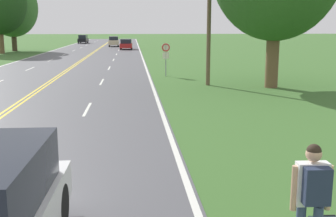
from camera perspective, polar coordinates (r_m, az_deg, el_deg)
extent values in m
cube|color=silver|center=(9.60, -16.39, -10.47)|extent=(0.12, 3.00, 0.00)
cube|color=silver|center=(18.18, -10.88, -0.08)|extent=(0.12, 3.00, 0.00)
cube|color=silver|center=(27.04, -8.96, 3.59)|extent=(0.12, 3.00, 0.00)
cube|color=silver|center=(35.96, -7.98, 5.44)|extent=(0.12, 3.00, 0.00)
cube|color=silver|center=(44.92, -7.39, 6.56)|extent=(0.12, 3.00, 0.00)
cube|color=silver|center=(53.89, -6.99, 7.30)|extent=(0.12, 3.00, 0.00)
cube|color=silver|center=(62.87, -6.71, 7.83)|extent=(0.12, 3.00, 0.00)
cube|color=silver|center=(71.85, -6.50, 8.23)|extent=(0.12, 3.00, 0.00)
cube|color=silver|center=(80.84, -6.33, 8.54)|extent=(0.12, 3.00, 0.00)
cube|color=silver|center=(89.83, -6.20, 8.79)|extent=(0.12, 3.00, 0.00)
cube|color=silver|center=(98.82, -6.09, 8.99)|extent=(0.12, 3.00, 0.00)
cube|color=silver|center=(107.82, -6.00, 9.16)|extent=(0.12, 3.00, 0.00)
cube|color=silver|center=(36.89, -18.17, 5.14)|extent=(0.12, 3.00, 0.00)
cube|color=silver|center=(45.66, -15.63, 6.32)|extent=(0.12, 3.00, 0.00)
cube|color=silver|center=(54.51, -13.90, 7.11)|extent=(0.12, 3.00, 0.00)
cube|color=silver|center=(63.40, -12.65, 7.67)|extent=(0.12, 3.00, 0.00)
cube|color=silver|center=(72.32, -11.71, 8.09)|extent=(0.12, 3.00, 0.00)
cube|color=silver|center=(81.26, -10.97, 8.42)|extent=(0.12, 3.00, 0.00)
cube|color=silver|center=(90.21, -10.38, 8.68)|extent=(0.12, 3.00, 0.00)
cube|color=silver|center=(99.17, -9.90, 8.90)|extent=(0.12, 3.00, 0.00)
cube|color=silver|center=(108.13, -9.49, 9.07)|extent=(0.12, 3.00, 0.00)
cube|color=white|center=(6.62, 18.89, -9.61)|extent=(0.48, 0.21, 0.65)
sphere|color=tan|center=(6.48, 19.14, -5.84)|extent=(0.23, 0.23, 0.23)
sphere|color=#2D2319|center=(6.47, 19.16, -5.49)|extent=(0.22, 0.22, 0.22)
cylinder|color=tan|center=(6.55, 16.72, -10.30)|extent=(0.09, 0.09, 0.69)
cylinder|color=tan|center=(6.74, 20.93, -9.97)|extent=(0.09, 0.09, 0.69)
cube|color=#232D47|center=(6.45, 19.53, -9.91)|extent=(0.38, 0.20, 0.55)
cylinder|color=black|center=(7.08, 20.49, -13.44)|extent=(0.32, 0.04, 0.02)
cylinder|color=gray|center=(29.79, -0.30, 6.57)|extent=(0.07, 0.07, 2.27)
cylinder|color=silver|center=(29.71, -0.30, 8.27)|extent=(0.60, 0.02, 0.60)
torus|color=red|center=(29.70, -0.30, 8.26)|extent=(0.55, 0.07, 0.55)
cube|color=silver|center=(29.74, -0.30, 7.21)|extent=(0.44, 0.02, 0.44)
cylinder|color=brown|center=(25.21, 5.60, 13.21)|extent=(0.24, 0.24, 8.86)
cylinder|color=#473828|center=(64.54, -20.11, 8.67)|extent=(0.71, 0.71, 3.05)
ellipsoid|color=#386B2D|center=(64.56, -20.38, 12.68)|extent=(7.08, 7.08, 8.14)
cylinder|color=brown|center=(24.89, 13.96, 7.07)|extent=(0.73, 0.73, 3.75)
cylinder|color=brown|center=(59.33, -21.68, 8.62)|extent=(0.71, 0.71, 3.48)
cylinder|color=black|center=(7.73, -14.48, -12.72)|extent=(0.21, 0.79, 0.79)
cylinder|color=black|center=(64.19, -4.98, 8.20)|extent=(0.21, 0.62, 0.62)
cylinder|color=black|center=(64.24, -6.45, 8.17)|extent=(0.21, 0.62, 0.62)
cylinder|color=black|center=(66.73, -4.93, 8.30)|extent=(0.21, 0.62, 0.62)
cylinder|color=black|center=(66.78, -6.35, 8.28)|extent=(0.21, 0.62, 0.62)
cube|color=#A81E1E|center=(65.47, -5.68, 8.50)|extent=(1.92, 4.14, 0.65)
cube|color=#1E232D|center=(65.44, -5.69, 9.07)|extent=(1.68, 2.91, 0.65)
cylinder|color=black|center=(73.99, -6.77, 8.57)|extent=(0.21, 0.71, 0.71)
cylinder|color=black|center=(74.02, -7.97, 8.54)|extent=(0.21, 0.71, 0.71)
cylinder|color=black|center=(76.65, -6.75, 8.65)|extent=(0.21, 0.71, 0.71)
cylinder|color=black|center=(76.68, -7.91, 8.63)|extent=(0.21, 0.71, 0.71)
cube|color=#C1B28E|center=(75.32, -7.36, 8.88)|extent=(1.82, 4.33, 0.82)
cube|color=#1E232D|center=(75.29, -7.37, 9.43)|extent=(1.58, 3.03, 0.62)
cylinder|color=black|center=(92.06, -11.76, 8.88)|extent=(0.22, 0.69, 0.69)
cylinder|color=black|center=(91.85, -10.82, 8.91)|extent=(0.22, 0.69, 0.69)
cylinder|color=black|center=(89.32, -12.02, 8.81)|extent=(0.22, 0.69, 0.69)
cylinder|color=black|center=(89.10, -11.05, 8.84)|extent=(0.22, 0.69, 0.69)
cube|color=black|center=(90.57, -11.42, 9.06)|extent=(1.83, 4.52, 0.70)
cube|color=#1E232D|center=(90.55, -11.43, 9.52)|extent=(1.59, 3.17, 0.73)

